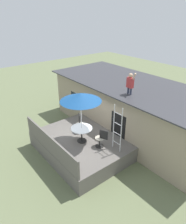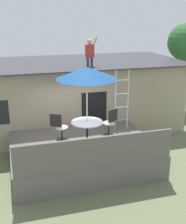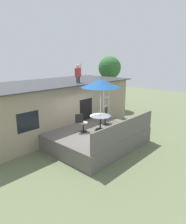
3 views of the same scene
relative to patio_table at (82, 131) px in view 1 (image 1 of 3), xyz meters
The scene contains 10 objects.
ground_plane 1.40m from the patio_table, 142.23° to the left, with size 40.00×40.00×0.00m, color #66704C.
house 3.74m from the patio_table, 92.69° to the left, with size 10.50×4.50×2.93m.
deck 1.01m from the patio_table, 142.23° to the left, with size 4.65×3.66×0.80m, color #605B56.
deck_railing 1.66m from the patio_table, 96.09° to the right, with size 4.55×0.08×0.90m, color #605B56.
patio_table is the anchor object (origin of this frame).
patio_umbrella 1.76m from the patio_table, 165.96° to the right, with size 1.90×1.90×2.54m.
step_ladder 1.83m from the patio_table, 29.41° to the left, with size 0.52×0.04×2.20m.
person_figure 3.30m from the patio_table, 72.13° to the left, with size 0.47×0.20×1.11m.
patio_chair_left 0.97m from the patio_table, 150.36° to the left, with size 0.58×0.44×0.92m.
patio_chair_right 1.05m from the patio_table, 24.27° to the left, with size 0.59×0.44×0.92m.
Camera 1 is at (7.25, -5.10, 6.70)m, focal length 33.46 mm.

